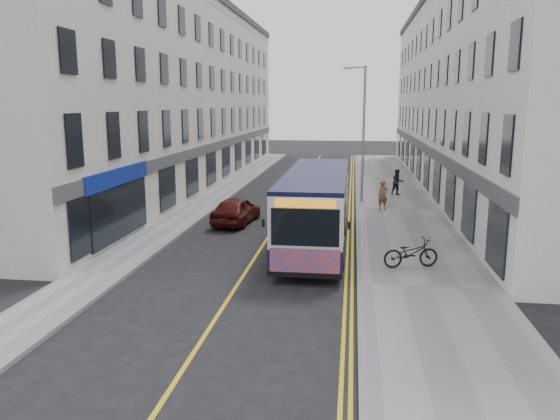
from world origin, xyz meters
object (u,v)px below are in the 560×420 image
(pedestrian_far, at_px, (397,182))
(car_maroon, at_px, (236,210))
(city_bus, at_px, (316,206))
(streetlamp, at_px, (362,130))
(car_white, at_px, (330,175))
(pedestrian_near, at_px, (383,195))
(bicycle, at_px, (411,253))

(pedestrian_far, distance_m, car_maroon, 12.45)
(city_bus, relative_size, car_maroon, 2.68)
(streetlamp, height_order, car_white, streetlamp)
(streetlamp, xyz_separation_m, city_bus, (-1.96, -10.10, -2.67))
(car_maroon, bearing_deg, pedestrian_far, -127.03)
(pedestrian_near, bearing_deg, streetlamp, 100.71)
(bicycle, xyz_separation_m, car_white, (-3.73, 20.25, 0.09))
(streetlamp, bearing_deg, car_white, 106.43)
(streetlamp, xyz_separation_m, car_white, (-2.09, 7.09, -3.65))
(bicycle, bearing_deg, car_white, -5.12)
(pedestrian_far, xyz_separation_m, car_white, (-4.45, 4.40, -0.21))
(bicycle, bearing_deg, pedestrian_near, -13.21)
(city_bus, height_order, car_maroon, city_bus)
(car_white, relative_size, car_maroon, 1.11)
(car_white, xyz_separation_m, car_maroon, (-4.08, -13.47, -0.05))
(city_bus, bearing_deg, streetlamp, 79.04)
(pedestrian_near, distance_m, car_maroon, 8.40)
(pedestrian_near, xyz_separation_m, pedestrian_far, (1.16, 5.03, 0.03))
(streetlamp, distance_m, city_bus, 10.63)
(city_bus, bearing_deg, car_maroon, 138.57)
(streetlamp, xyz_separation_m, pedestrian_near, (1.19, -2.35, -3.47))
(pedestrian_far, relative_size, car_white, 0.37)
(city_bus, xyz_separation_m, car_white, (-0.13, 17.19, -0.97))
(pedestrian_far, height_order, car_white, pedestrian_far)
(pedestrian_far, bearing_deg, streetlamp, -150.95)
(streetlamp, bearing_deg, pedestrian_far, 48.73)
(city_bus, distance_m, bicycle, 4.84)
(car_white, height_order, car_maroon, car_white)
(pedestrian_near, bearing_deg, car_maroon, -167.56)
(city_bus, relative_size, pedestrian_near, 6.78)
(bicycle, distance_m, pedestrian_far, 15.86)
(bicycle, height_order, pedestrian_far, pedestrian_far)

